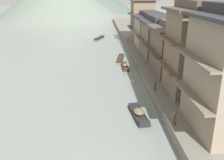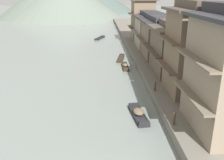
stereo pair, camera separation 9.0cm
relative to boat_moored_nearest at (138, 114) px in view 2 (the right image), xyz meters
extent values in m
cube|color=#6B665B|center=(10.86, 20.86, 0.18)|extent=(18.00, 110.00, 0.92)
cube|color=#232326|center=(0.00, 0.00, -0.15)|extent=(1.43, 3.86, 0.26)
cube|color=#232326|center=(-0.20, 1.72, 0.10)|extent=(0.94, 0.46, 0.24)
cube|color=#232326|center=(0.20, -1.72, 0.10)|extent=(0.94, 0.46, 0.24)
cube|color=#232326|center=(-0.46, -0.05, 0.02)|extent=(0.45, 3.26, 0.08)
cube|color=#232326|center=(0.46, 0.05, 0.02)|extent=(0.45, 3.26, 0.08)
ellipsoid|color=brown|center=(0.00, 0.00, 0.23)|extent=(1.04, 1.36, 0.50)
cube|color=#232326|center=(-3.34, 38.90, -0.18)|extent=(2.55, 4.75, 0.20)
cube|color=#232326|center=(-4.12, 36.83, 0.01)|extent=(0.91, 0.63, 0.18)
cube|color=#232326|center=(-2.56, 40.97, 0.01)|extent=(0.91, 0.63, 0.18)
cube|color=#232326|center=(-2.94, 38.75, -0.04)|extent=(1.57, 3.98, 0.08)
cube|color=#232326|center=(-3.74, 39.05, -0.04)|extent=(1.57, 3.98, 0.08)
cube|color=#33281E|center=(0.29, 14.77, -0.15)|extent=(0.83, 3.42, 0.26)
cube|color=#33281E|center=(0.29, 16.33, 0.10)|extent=(0.74, 0.36, 0.23)
cube|color=#33281E|center=(0.29, 13.21, 0.10)|extent=(0.74, 0.36, 0.23)
cube|color=#33281E|center=(-0.08, 14.77, 0.02)|extent=(0.09, 2.92, 0.08)
cube|color=#33281E|center=(0.66, 14.77, 0.02)|extent=(0.09, 2.92, 0.08)
ellipsoid|color=brown|center=(0.29, 14.77, 0.18)|extent=(0.74, 1.04, 0.41)
cube|color=#33281E|center=(0.03, 19.73, -0.17)|extent=(1.69, 4.62, 0.22)
cube|color=#33281E|center=(0.41, 21.81, 0.04)|extent=(0.85, 0.50, 0.20)
cube|color=#33281E|center=(-0.35, 17.64, 0.04)|extent=(0.85, 0.50, 0.20)
cube|color=#33281E|center=(-0.37, 19.80, -0.02)|extent=(0.81, 3.98, 0.08)
cube|color=#33281E|center=(0.42, 19.65, -0.02)|extent=(0.81, 3.98, 0.08)
cube|color=#6E6151|center=(3.02, -3.65, 3.24)|extent=(0.70, 6.19, 0.16)
cube|color=#6E6151|center=(3.02, -3.65, 5.84)|extent=(0.70, 6.19, 0.16)
cube|color=#75604C|center=(5.53, 3.36, 4.54)|extent=(4.31, 5.15, 7.80)
cube|color=brown|center=(3.02, 3.36, 3.24)|extent=(0.70, 5.15, 0.16)
cube|color=brown|center=(3.02, 3.36, 5.84)|extent=(0.70, 5.15, 0.16)
cube|color=#4C4238|center=(5.53, 3.36, 8.56)|extent=(5.21, 6.05, 0.24)
cube|color=#4C4238|center=(5.53, 3.36, 9.03)|extent=(2.58, 6.05, 0.70)
cube|color=brown|center=(6.19, 9.93, 3.24)|extent=(5.63, 6.68, 5.20)
cube|color=#4D4135|center=(3.02, 9.93, 3.24)|extent=(0.70, 6.68, 0.16)
cube|color=#4C4238|center=(6.19, 9.93, 5.96)|extent=(6.53, 7.58, 0.24)
cube|color=#4C4238|center=(6.19, 9.93, 6.43)|extent=(3.38, 7.58, 0.70)
cube|color=#75604C|center=(5.40, 17.81, 3.24)|extent=(4.06, 6.58, 5.20)
cube|color=brown|center=(3.02, 17.81, 3.24)|extent=(0.70, 6.58, 0.16)
cube|color=#2D2D33|center=(5.40, 17.81, 5.96)|extent=(4.96, 7.48, 0.24)
cube|color=#2D2D33|center=(5.40, 17.81, 6.43)|extent=(2.43, 7.48, 0.70)
cube|color=gray|center=(5.91, 25.31, 3.24)|extent=(5.07, 7.09, 5.20)
cube|color=gray|center=(3.02, 25.31, 3.24)|extent=(0.70, 7.09, 0.16)
cube|color=#2D2D33|center=(5.91, 25.31, 5.96)|extent=(5.97, 7.99, 0.24)
cube|color=#2D2D33|center=(5.91, 25.31, 6.43)|extent=(3.04, 7.99, 0.70)
cube|color=#75604C|center=(5.48, 32.34, 4.54)|extent=(4.21, 4.77, 7.80)
cube|color=brown|center=(3.02, 32.34, 3.24)|extent=(0.70, 4.77, 0.16)
cube|color=brown|center=(3.02, 32.34, 5.84)|extent=(0.70, 4.77, 0.16)
cube|color=#4C4238|center=(5.48, 32.34, 8.56)|extent=(5.11, 5.67, 0.24)
cylinder|color=#473828|center=(2.21, -2.99, 1.14)|extent=(0.20, 0.20, 1.00)
cylinder|color=#473828|center=(2.21, 3.82, 1.11)|extent=(0.20, 0.20, 0.94)
camera|label=1|loc=(-3.31, -19.30, 10.03)|focal=39.98mm
camera|label=2|loc=(-3.22, -19.31, 10.03)|focal=39.98mm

